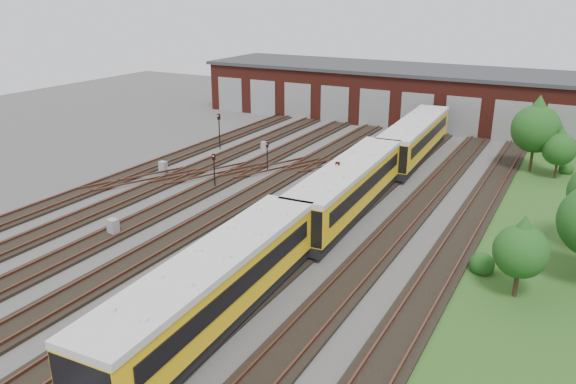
% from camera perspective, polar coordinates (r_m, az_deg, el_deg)
% --- Properties ---
extents(ground, '(120.00, 120.00, 0.00)m').
position_cam_1_polar(ground, '(36.91, -6.96, -4.27)').
color(ground, '#474442').
rests_on(ground, ground).
extents(track_network, '(30.40, 70.00, 0.33)m').
position_cam_1_polar(track_network, '(37.40, -6.66, -3.75)').
color(track_network, black).
rests_on(track_network, ground).
extents(maintenance_shed, '(51.00, 12.50, 6.35)m').
position_cam_1_polar(maintenance_shed, '(71.14, 12.00, 9.75)').
color(maintenance_shed, '#561D15').
rests_on(maintenance_shed, ground).
extents(grass_verge, '(8.00, 55.00, 0.05)m').
position_cam_1_polar(grass_verge, '(40.17, 25.12, -4.01)').
color(grass_verge, '#244E1A').
rests_on(grass_verge, ground).
extents(metro_train, '(3.67, 48.41, 3.37)m').
position_cam_1_polar(metro_train, '(39.33, 6.18, 0.50)').
color(metro_train, black).
rests_on(metro_train, ground).
extents(signal_mast_0, '(0.29, 0.27, 3.57)m').
position_cam_1_polar(signal_mast_0, '(56.53, -7.01, 6.60)').
color(signal_mast_0, black).
rests_on(signal_mast_0, ground).
extents(signal_mast_1, '(0.23, 0.21, 2.59)m').
position_cam_1_polar(signal_mast_1, '(49.13, -2.12, 4.02)').
color(signal_mast_1, black).
rests_on(signal_mast_1, ground).
extents(signal_mast_2, '(0.28, 0.27, 2.84)m').
position_cam_1_polar(signal_mast_2, '(45.01, -7.52, 2.62)').
color(signal_mast_2, black).
rests_on(signal_mast_2, ground).
extents(signal_mast_3, '(0.31, 0.29, 3.91)m').
position_cam_1_polar(signal_mast_3, '(38.99, 5.00, 1.03)').
color(signal_mast_3, black).
rests_on(signal_mast_3, ground).
extents(relay_cabinet_0, '(0.63, 0.52, 1.04)m').
position_cam_1_polar(relay_cabinet_0, '(50.03, -12.57, 2.47)').
color(relay_cabinet_0, '#949598').
rests_on(relay_cabinet_0, ground).
extents(relay_cabinet_1, '(0.57, 0.50, 0.88)m').
position_cam_1_polar(relay_cabinet_1, '(56.05, -2.46, 4.68)').
color(relay_cabinet_1, '#949598').
rests_on(relay_cabinet_1, ground).
extents(relay_cabinet_2, '(0.71, 0.61, 1.08)m').
position_cam_1_polar(relay_cabinet_2, '(38.04, -17.34, -3.43)').
color(relay_cabinet_2, '#949598').
rests_on(relay_cabinet_2, ground).
extents(relay_cabinet_3, '(0.68, 0.59, 1.04)m').
position_cam_1_polar(relay_cabinet_3, '(50.60, 6.93, 3.00)').
color(relay_cabinet_3, '#949598').
rests_on(relay_cabinet_3, ground).
extents(relay_cabinet_4, '(0.64, 0.53, 1.06)m').
position_cam_1_polar(relay_cabinet_4, '(47.63, 7.69, 1.92)').
color(relay_cabinet_4, '#949598').
rests_on(relay_cabinet_4, ground).
extents(tree_0, '(4.10, 4.10, 6.79)m').
position_cam_1_polar(tree_0, '(52.59, 23.95, 6.41)').
color(tree_0, '#352518').
rests_on(tree_0, ground).
extents(tree_1, '(2.75, 2.75, 4.56)m').
position_cam_1_polar(tree_1, '(51.84, 25.90, 4.31)').
color(tree_1, '#352518').
rests_on(tree_1, ground).
extents(tree_3, '(2.75, 2.75, 4.55)m').
position_cam_1_polar(tree_3, '(30.50, 22.66, -5.03)').
color(tree_3, '#352518').
rests_on(tree_3, ground).
extents(bush_0, '(1.40, 1.40, 1.40)m').
position_cam_1_polar(bush_0, '(33.37, 19.14, -6.65)').
color(bush_0, '#144413').
rests_on(bush_0, ground).
extents(bush_1, '(1.24, 1.24, 1.24)m').
position_cam_1_polar(bush_1, '(54.31, 26.45, 2.31)').
color(bush_1, '#144413').
rests_on(bush_1, ground).
extents(bush_2, '(1.36, 1.36, 1.36)m').
position_cam_1_polar(bush_2, '(62.63, 26.92, 4.38)').
color(bush_2, '#144413').
rests_on(bush_2, ground).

